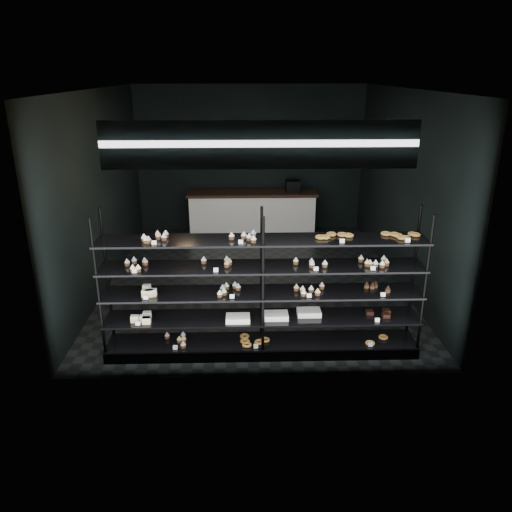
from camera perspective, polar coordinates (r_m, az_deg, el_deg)
name	(u,v)px	position (r m, az deg, el deg)	size (l,w,h in m)	color
room	(253,190)	(8.36, -0.30, 7.55)	(5.01, 6.01, 3.20)	black
display_shelf	(261,309)	(6.37, 0.54, -6.03)	(4.00, 0.50, 1.91)	black
signage	(260,145)	(5.27, 0.47, 12.60)	(3.30, 0.05, 0.50)	#0C0F40
pendant_lamp	(181,147)	(7.29, -8.56, 12.21)	(0.35, 0.35, 0.90)	black
service_counter	(253,213)	(11.05, -0.38, 4.92)	(2.82, 0.65, 1.23)	silver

